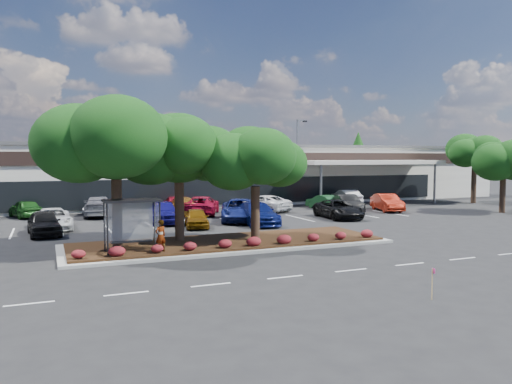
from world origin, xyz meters
name	(u,v)px	position (x,y,z in m)	size (l,w,h in m)	color
ground	(293,255)	(0.00, 0.00, 0.00)	(160.00, 160.00, 0.00)	black
retail_store	(156,173)	(0.06, 33.91, 3.15)	(80.40, 25.20, 6.25)	white
landscape_island	(229,243)	(-2.00, 4.00, 0.12)	(18.00, 6.00, 0.26)	#9B9B96
lane_markings	(223,228)	(-0.14, 10.42, 0.01)	(33.12, 20.06, 0.01)	silver
shrub_row	(242,242)	(-2.00, 1.90, 0.51)	(17.00, 0.80, 0.50)	maroon
bus_shelter	(131,210)	(-7.50, 2.95, 2.31)	(2.75, 1.55, 2.59)	black
island_tree_west	(116,171)	(-8.00, 4.50, 4.21)	(7.20, 7.20, 7.89)	black
island_tree_mid	(179,175)	(-4.50, 5.20, 3.92)	(6.60, 6.60, 7.32)	black
island_tree_east	(255,182)	(-0.50, 3.70, 3.51)	(5.80, 5.80, 6.50)	black
tree_east_near	(503,176)	(26.00, 10.00, 3.25)	(5.60, 5.60, 6.51)	black
tree_east_far	(474,168)	(31.00, 18.00, 3.81)	(6.40, 6.40, 7.62)	black
conifer_north_east	(358,160)	(34.00, 44.00, 4.50)	(3.96, 3.96, 9.00)	black
person_waiting	(161,236)	(-6.24, 2.11, 1.06)	(0.58, 0.38, 1.60)	#594C47
light_pole	(298,165)	(14.95, 28.03, 4.06)	(1.42, 0.70, 9.20)	#9B9B96
survey_stake	(433,280)	(0.85, -8.90, 0.70)	(0.08, 0.14, 1.10)	tan
car_0	(44,223)	(-11.55, 11.84, 0.78)	(1.85, 4.60, 1.57)	black
car_1	(52,219)	(-11.03, 14.30, 0.72)	(2.40, 5.20, 1.45)	silver
car_2	(163,212)	(-3.35, 14.62, 0.85)	(2.01, 5.00, 1.70)	navy
car_3	(196,218)	(-1.72, 11.44, 0.67)	(1.58, 3.93, 1.34)	#6C4308
car_4	(240,210)	(2.35, 13.53, 0.85)	(2.83, 6.14, 1.71)	navy
car_5	(257,213)	(2.83, 11.31, 0.82)	(2.28, 5.62, 1.63)	#0D1656
car_6	(339,209)	(10.33, 12.08, 0.75)	(2.48, 5.39, 1.50)	black
car_7	(348,203)	(13.53, 15.66, 0.79)	(1.67, 4.77, 1.57)	black
car_8	(387,203)	(17.35, 15.02, 0.79)	(1.67, 4.78, 1.57)	maroon
car_9	(25,209)	(-12.98, 22.48, 0.74)	(1.74, 4.33, 1.48)	#1A4E17
car_10	(99,206)	(-7.38, 21.05, 0.84)	(2.36, 5.81, 1.69)	slate
car_11	(182,205)	(-0.74, 19.24, 0.85)	(2.00, 4.97, 1.69)	brown
car_12	(174,204)	(-0.79, 21.74, 0.76)	(1.79, 4.45, 1.51)	maroon
car_13	(202,205)	(0.91, 18.99, 0.80)	(2.64, 5.73, 1.59)	maroon
car_14	(263,203)	(6.77, 19.13, 0.74)	(2.47, 5.36, 1.49)	white
car_15	(323,202)	(13.02, 19.04, 0.67)	(1.42, 4.07, 1.34)	#184221
car_16	(346,197)	(17.28, 21.70, 0.78)	(1.65, 4.74, 1.56)	silver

